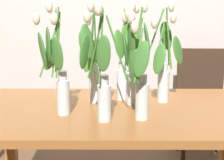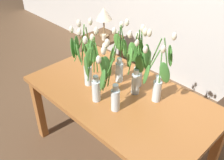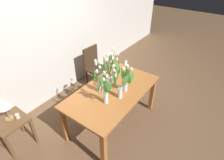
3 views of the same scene
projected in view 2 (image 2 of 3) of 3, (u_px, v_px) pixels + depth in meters
name	position (u px, v px, depth m)	size (l,w,h in m)	color
ground_plane	(119.00, 153.00, 2.57)	(18.00, 18.00, 0.00)	brown
dining_table	(120.00, 102.00, 2.21)	(1.60, 0.90, 0.74)	#A3602D
tulip_vase_0	(135.00, 69.00, 2.05)	(0.16, 0.20, 0.59)	silver
tulip_vase_1	(84.00, 60.00, 2.15)	(0.16, 0.23, 0.58)	silver
tulip_vase_2	(119.00, 60.00, 2.22)	(0.14, 0.20, 0.56)	silver
tulip_vase_3	(140.00, 68.00, 2.12)	(0.17, 0.19, 0.57)	silver
tulip_vase_4	(111.00, 88.00, 1.87)	(0.12, 0.17, 0.58)	silver
tulip_vase_5	(95.00, 74.00, 1.96)	(0.26, 0.21, 0.58)	silver
tulip_vase_6	(157.00, 76.00, 1.96)	(0.26, 0.26, 0.58)	silver
side_table	(102.00, 44.00, 3.61)	(0.44, 0.44, 0.55)	brown
table_lamp	(104.00, 14.00, 3.37)	(0.22, 0.22, 0.40)	olive
pillar_candle	(104.00, 37.00, 3.43)	(0.06, 0.06, 0.07)	beige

